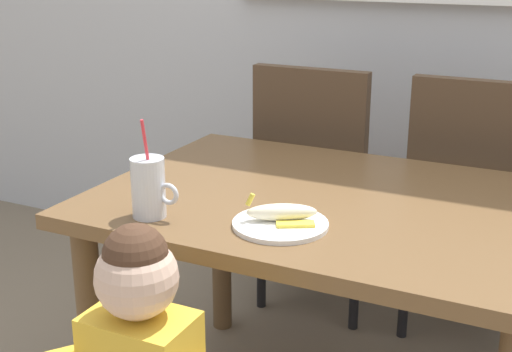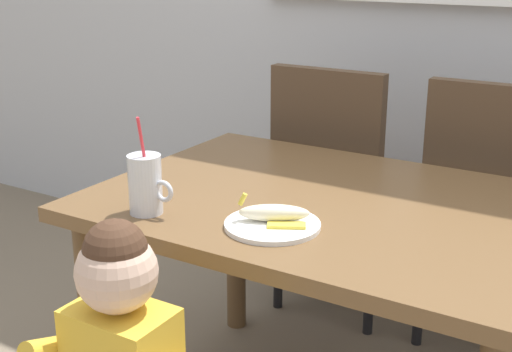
{
  "view_description": "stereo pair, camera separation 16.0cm",
  "coord_description": "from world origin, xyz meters",
  "px_view_note": "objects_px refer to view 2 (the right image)",
  "views": [
    {
      "loc": [
        0.59,
        -1.65,
        1.35
      ],
      "look_at": [
        -0.17,
        -0.09,
        0.78
      ],
      "focal_mm": 48.58,
      "sensor_mm": 36.0,
      "label": 1
    },
    {
      "loc": [
        0.73,
        -1.57,
        1.35
      ],
      "look_at": [
        -0.17,
        -0.09,
        0.78
      ],
      "focal_mm": 48.58,
      "sensor_mm": 36.0,
      "label": 2
    }
  ],
  "objects_px": {
    "dining_chair_left": "(338,177)",
    "snack_plate": "(272,225)",
    "dining_table": "(327,235)",
    "milk_cup": "(146,188)",
    "dining_chair_right": "(493,203)",
    "peeled_banana": "(275,214)"
  },
  "relations": [
    {
      "from": "dining_chair_left",
      "to": "milk_cup",
      "type": "distance_m",
      "value": 1.03
    },
    {
      "from": "dining_chair_right",
      "to": "snack_plate",
      "type": "relative_size",
      "value": 4.17
    },
    {
      "from": "dining_table",
      "to": "milk_cup",
      "type": "xyz_separation_m",
      "value": [
        -0.35,
        -0.33,
        0.17
      ]
    },
    {
      "from": "dining_chair_left",
      "to": "dining_chair_right",
      "type": "bearing_deg",
      "value": -177.5
    },
    {
      "from": "dining_chair_left",
      "to": "dining_chair_right",
      "type": "relative_size",
      "value": 1.0
    },
    {
      "from": "milk_cup",
      "to": "peeled_banana",
      "type": "height_order",
      "value": "milk_cup"
    },
    {
      "from": "dining_chair_right",
      "to": "milk_cup",
      "type": "relative_size",
      "value": 3.81
    },
    {
      "from": "dining_table",
      "to": "dining_chair_left",
      "type": "bearing_deg",
      "value": 112.54
    },
    {
      "from": "milk_cup",
      "to": "peeled_banana",
      "type": "bearing_deg",
      "value": 16.24
    },
    {
      "from": "dining_chair_left",
      "to": "dining_chair_right",
      "type": "distance_m",
      "value": 0.56
    },
    {
      "from": "snack_plate",
      "to": "milk_cup",
      "type": "bearing_deg",
      "value": -165.69
    },
    {
      "from": "dining_chair_right",
      "to": "milk_cup",
      "type": "distance_m",
      "value": 1.22
    },
    {
      "from": "dining_chair_left",
      "to": "peeled_banana",
      "type": "xyz_separation_m",
      "value": [
        0.25,
        -0.9,
        0.21
      ]
    },
    {
      "from": "dining_chair_right",
      "to": "snack_plate",
      "type": "bearing_deg",
      "value": 71.69
    },
    {
      "from": "milk_cup",
      "to": "peeled_banana",
      "type": "distance_m",
      "value": 0.33
    },
    {
      "from": "dining_chair_left",
      "to": "dining_table",
      "type": "bearing_deg",
      "value": 112.54
    },
    {
      "from": "milk_cup",
      "to": "snack_plate",
      "type": "bearing_deg",
      "value": 14.31
    },
    {
      "from": "dining_table",
      "to": "dining_chair_left",
      "type": "relative_size",
      "value": 1.28
    },
    {
      "from": "snack_plate",
      "to": "dining_table",
      "type": "bearing_deg",
      "value": 83.23
    },
    {
      "from": "dining_chair_left",
      "to": "snack_plate",
      "type": "distance_m",
      "value": 0.96
    },
    {
      "from": "snack_plate",
      "to": "peeled_banana",
      "type": "bearing_deg",
      "value": 87.75
    },
    {
      "from": "dining_table",
      "to": "snack_plate",
      "type": "distance_m",
      "value": 0.27
    }
  ]
}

